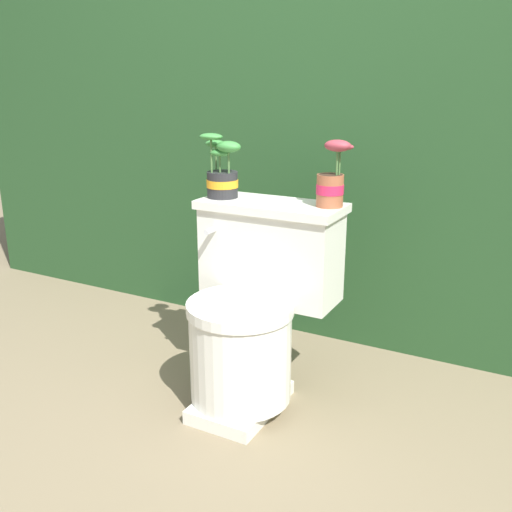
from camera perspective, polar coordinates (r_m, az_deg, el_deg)
name	(u,v)px	position (r m, az deg, el deg)	size (l,w,h in m)	color
ground_plane	(266,411)	(2.06, 0.97, -15.21)	(12.00, 12.00, 0.00)	#75664C
hedge_backdrop	(374,127)	(2.77, 11.76, 12.54)	(4.19, 0.88, 1.79)	#234723
toilet	(254,308)	(2.00, -0.19, -5.19)	(0.51, 0.52, 0.70)	silver
potted_plant_left	(222,173)	(2.06, -3.43, 8.25)	(0.17, 0.12, 0.23)	#262628
potted_plant_midleft	(332,180)	(1.92, 7.60, 7.56)	(0.12, 0.09, 0.22)	#9E5638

